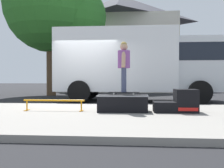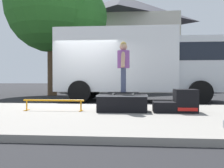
{
  "view_description": "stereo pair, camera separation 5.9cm",
  "coord_description": "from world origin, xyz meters",
  "px_view_note": "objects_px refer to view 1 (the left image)",
  "views": [
    {
      "loc": [
        1.92,
        -9.05,
        0.9
      ],
      "look_at": [
        1.23,
        -0.98,
        0.79
      ],
      "focal_mm": 41.3,
      "sensor_mm": 36.0,
      "label": 1
    },
    {
      "loc": [
        1.98,
        -9.05,
        0.9
      ],
      "look_at": [
        1.23,
        -0.98,
        0.79
      ],
      "focal_mm": 41.3,
      "sensor_mm": 36.0,
      "label": 2
    }
  ],
  "objects_px": {
    "skateboard": "(124,93)",
    "skater_kid": "(124,62)",
    "skate_box": "(123,103)",
    "grind_rail": "(54,102)",
    "box_truck": "(139,62)",
    "street_tree_main": "(56,9)",
    "kicker_ramp": "(179,103)"
  },
  "relations": [
    {
      "from": "skateboard",
      "to": "grind_rail",
      "type": "bearing_deg",
      "value": -178.49
    },
    {
      "from": "grind_rail",
      "to": "box_truck",
      "type": "xyz_separation_m",
      "value": [
        2.26,
        4.76,
        1.36
      ]
    },
    {
      "from": "skater_kid",
      "to": "box_truck",
      "type": "bearing_deg",
      "value": 84.53
    },
    {
      "from": "skateboard",
      "to": "box_truck",
      "type": "distance_m",
      "value": 4.86
    },
    {
      "from": "skateboard",
      "to": "kicker_ramp",
      "type": "bearing_deg",
      "value": -2.34
    },
    {
      "from": "box_truck",
      "to": "skater_kid",
      "type": "bearing_deg",
      "value": -95.47
    },
    {
      "from": "grind_rail",
      "to": "skater_kid",
      "type": "bearing_deg",
      "value": 1.51
    },
    {
      "from": "kicker_ramp",
      "to": "grind_rail",
      "type": "height_order",
      "value": "kicker_ramp"
    },
    {
      "from": "street_tree_main",
      "to": "skater_kid",
      "type": "bearing_deg",
      "value": -62.98
    },
    {
      "from": "skater_kid",
      "to": "skateboard",
      "type": "bearing_deg",
      "value": 90.0
    },
    {
      "from": "skater_kid",
      "to": "box_truck",
      "type": "height_order",
      "value": "box_truck"
    },
    {
      "from": "skate_box",
      "to": "kicker_ramp",
      "type": "xyz_separation_m",
      "value": [
        1.39,
        -0.0,
        0.01
      ]
    },
    {
      "from": "kicker_ramp",
      "to": "skateboard",
      "type": "distance_m",
      "value": 1.39
    },
    {
      "from": "skateboard",
      "to": "street_tree_main",
      "type": "xyz_separation_m",
      "value": [
        -4.39,
        8.62,
        4.62
      ]
    },
    {
      "from": "skateboard",
      "to": "skater_kid",
      "type": "distance_m",
      "value": 0.77
    },
    {
      "from": "kicker_ramp",
      "to": "skater_kid",
      "type": "distance_m",
      "value": 1.7
    },
    {
      "from": "skater_kid",
      "to": "street_tree_main",
      "type": "relative_size",
      "value": 0.16
    },
    {
      "from": "skateboard",
      "to": "street_tree_main",
      "type": "bearing_deg",
      "value": 117.02
    },
    {
      "from": "grind_rail",
      "to": "box_truck",
      "type": "relative_size",
      "value": 0.23
    },
    {
      "from": "skate_box",
      "to": "kicker_ramp",
      "type": "distance_m",
      "value": 1.39
    },
    {
      "from": "skate_box",
      "to": "street_tree_main",
      "type": "relative_size",
      "value": 0.15
    },
    {
      "from": "skate_box",
      "to": "box_truck",
      "type": "xyz_separation_m",
      "value": [
        0.47,
        4.77,
        1.36
      ]
    },
    {
      "from": "skateboard",
      "to": "box_truck",
      "type": "height_order",
      "value": "box_truck"
    },
    {
      "from": "kicker_ramp",
      "to": "grind_rail",
      "type": "xyz_separation_m",
      "value": [
        -3.18,
        0.01,
        -0.01
      ]
    },
    {
      "from": "grind_rail",
      "to": "skateboard",
      "type": "xyz_separation_m",
      "value": [
        1.81,
        0.05,
        0.26
      ]
    },
    {
      "from": "skate_box",
      "to": "street_tree_main",
      "type": "xyz_separation_m",
      "value": [
        -4.37,
        8.67,
        4.87
      ]
    },
    {
      "from": "skate_box",
      "to": "grind_rail",
      "type": "relative_size",
      "value": 0.78
    },
    {
      "from": "skateboard",
      "to": "skater_kid",
      "type": "height_order",
      "value": "skater_kid"
    },
    {
      "from": "grind_rail",
      "to": "skater_kid",
      "type": "height_order",
      "value": "skater_kid"
    },
    {
      "from": "grind_rail",
      "to": "street_tree_main",
      "type": "relative_size",
      "value": 0.2
    },
    {
      "from": "skate_box",
      "to": "street_tree_main",
      "type": "bearing_deg",
      "value": 116.76
    },
    {
      "from": "skate_box",
      "to": "grind_rail",
      "type": "xyz_separation_m",
      "value": [
        -1.79,
        0.01,
        -0.0
      ]
    }
  ]
}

